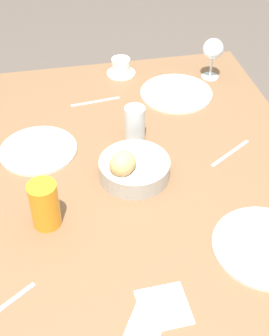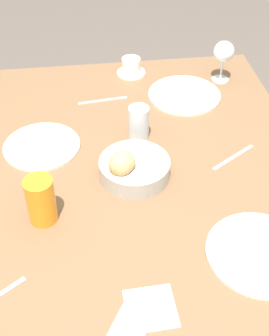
% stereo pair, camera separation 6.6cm
% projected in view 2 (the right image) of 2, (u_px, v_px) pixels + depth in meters
% --- Properties ---
extents(ground_plane, '(10.00, 10.00, 0.00)m').
position_uv_depth(ground_plane, '(136.00, 311.00, 1.85)').
color(ground_plane, '#564C44').
extents(dining_table, '(1.34, 1.06, 0.73)m').
position_uv_depth(dining_table, '(137.00, 195.00, 1.42)').
color(dining_table, brown).
rests_on(dining_table, ground_plane).
extents(bread_basket, '(0.20, 0.20, 0.11)m').
position_uv_depth(bread_basket, '(132.00, 167.00, 1.33)').
color(bread_basket, '#B2ADA3').
rests_on(bread_basket, dining_table).
extents(plate_near_left, '(0.26, 0.26, 0.01)m').
position_uv_depth(plate_near_left, '(260.00, 253.00, 1.14)').
color(plate_near_left, silver).
rests_on(plate_near_left, dining_table).
extents(plate_near_right, '(0.26, 0.26, 0.01)m').
position_uv_depth(plate_near_right, '(184.00, 95.00, 1.68)').
color(plate_near_right, silver).
rests_on(plate_near_right, dining_table).
extents(plate_far_center, '(0.24, 0.24, 0.01)m').
position_uv_depth(plate_far_center, '(42.00, 146.00, 1.46)').
color(plate_far_center, silver).
rests_on(plate_far_center, dining_table).
extents(juice_glass, '(0.07, 0.07, 0.13)m').
position_uv_depth(juice_glass, '(41.00, 200.00, 1.19)').
color(juice_glass, orange).
rests_on(juice_glass, dining_table).
extents(water_tumbler, '(0.06, 0.06, 0.11)m').
position_uv_depth(water_tumbler, '(139.00, 123.00, 1.46)').
color(water_tumbler, silver).
rests_on(water_tumbler, dining_table).
extents(wine_glass, '(0.08, 0.08, 0.16)m').
position_uv_depth(wine_glass, '(224.00, 53.00, 1.69)').
color(wine_glass, silver).
rests_on(wine_glass, dining_table).
extents(coffee_cup, '(0.11, 0.11, 0.06)m').
position_uv_depth(coffee_cup, '(131.00, 67.00, 1.78)').
color(coffee_cup, white).
rests_on(coffee_cup, dining_table).
extents(fork_silver, '(0.03, 0.18, 0.00)m').
position_uv_depth(fork_silver, '(103.00, 100.00, 1.66)').
color(fork_silver, '#B7B7BC').
rests_on(fork_silver, dining_table).
extents(knife_silver, '(0.10, 0.15, 0.00)m').
position_uv_depth(knife_silver, '(233.00, 157.00, 1.42)').
color(knife_silver, '#B7B7BC').
rests_on(knife_silver, dining_table).
extents(spoon_coffee, '(0.08, 0.11, 0.00)m').
position_uv_depth(spoon_coffee, '(0.00, 294.00, 1.06)').
color(spoon_coffee, '#B7B7BC').
rests_on(spoon_coffee, dining_table).
extents(napkin, '(0.11, 0.11, 0.00)m').
position_uv_depth(napkin, '(151.00, 308.00, 1.03)').
color(napkin, white).
rests_on(napkin, dining_table).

